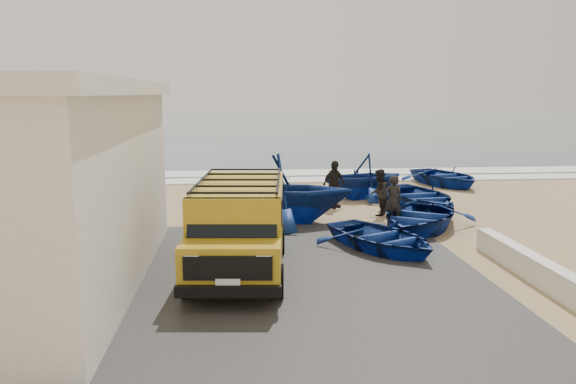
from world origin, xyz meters
name	(u,v)px	position (x,y,z in m)	size (l,w,h in m)	color
ground	(294,253)	(0.00, 0.00, 0.00)	(160.00, 160.00, 0.00)	tan
slab	(212,280)	(-2.00, -2.00, 0.03)	(12.00, 10.00, 0.05)	#393634
ocean	(249,126)	(0.00, 56.00, 0.00)	(180.00, 88.00, 0.01)	#385166
surf_line	(268,180)	(0.00, 12.00, 0.03)	(180.00, 1.60, 0.06)	white
surf_wash	(266,173)	(0.00, 14.50, 0.02)	(180.00, 2.20, 0.04)	white
parapet	(544,274)	(5.00, -3.00, 0.28)	(0.35, 6.00, 0.55)	silver
van	(240,223)	(-1.38, -1.38, 1.14)	(2.37, 5.10, 2.12)	gold
boat_near_left	(381,237)	(2.27, -0.01, 0.36)	(2.51, 3.52, 0.73)	navy
boat_near_right	(419,216)	(3.97, 2.16, 0.43)	(2.96, 4.15, 0.86)	navy
boat_mid_left	(285,189)	(0.06, 3.40, 1.09)	(3.56, 4.13, 2.18)	navy
boat_mid_right	(417,196)	(4.95, 5.32, 0.43)	(2.94, 4.12, 0.85)	navy
boat_far_left	(363,176)	(3.42, 7.34, 0.87)	(2.86, 3.32, 1.75)	navy
boat_far_right	(445,176)	(7.71, 10.03, 0.41)	(2.82, 3.95, 0.82)	navy
fisherman_front	(393,201)	(3.27, 2.56, 0.80)	(0.58, 0.38, 1.60)	black
fisherman_middle	(379,192)	(3.27, 4.24, 0.78)	(0.76, 0.59, 1.56)	black
fisherman_back	(334,184)	(1.99, 5.61, 0.85)	(0.99, 0.41, 1.69)	black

